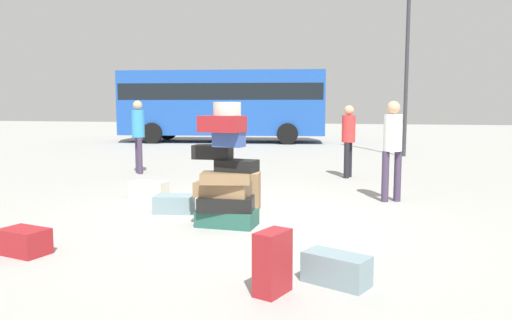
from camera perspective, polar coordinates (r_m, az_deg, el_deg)
ground_plane at (r=6.84m, az=-0.99°, el=-7.20°), size 80.00×80.00×0.00m
suitcase_tower at (r=6.47m, az=-3.61°, el=-2.09°), size 0.89×0.66×1.65m
suitcase_maroon_white_trunk at (r=5.91m, az=-25.40°, el=-8.58°), size 0.57×0.43×0.28m
suitcase_slate_right_side at (r=7.50m, az=-9.53°, el=-5.06°), size 0.63×0.48×0.26m
suitcase_slate_left_side at (r=4.55m, az=9.35°, el=-12.43°), size 0.65×0.50×0.28m
suitcase_cream_foreground_near at (r=8.64m, az=-12.33°, el=-3.46°), size 0.64×0.37×0.31m
suitcase_brown_foreground_far at (r=7.54m, az=-0.36°, el=-3.66°), size 0.28×0.47×0.58m
suitcase_maroon_behind_tower at (r=4.24m, az=1.95°, el=-11.86°), size 0.30×0.39×0.55m
person_bearded_onlooker at (r=11.95m, az=-13.58°, el=3.42°), size 0.30×0.30×1.73m
person_tourist_with_camera at (r=11.12m, az=10.73°, el=2.92°), size 0.30×0.33×1.62m
person_passerby_in_red at (r=8.44m, az=15.63°, el=2.06°), size 0.32×0.30×1.68m
parked_bus at (r=22.24m, az=-3.84°, el=6.84°), size 9.31×3.93×3.15m
lamp_post at (r=16.66m, az=17.37°, el=16.40°), size 0.36×0.36×7.23m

